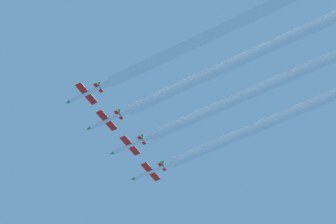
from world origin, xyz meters
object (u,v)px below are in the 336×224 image
object	(u,v)px
jet_far_left	(84,95)
jet_inner_left	(104,121)
jet_inner_right	(149,173)
jet_center	(128,146)

from	to	relation	value
jet_far_left	jet_inner_left	distance (m)	10.42
jet_inner_left	jet_inner_right	bearing A→B (deg)	0.85
jet_inner_left	jet_center	bearing A→B (deg)	-1.60
jet_far_left	jet_center	xyz separation A→B (m)	(21.36, 0.28, -0.19)
jet_far_left	jet_inner_left	size ratio (longest dim) A/B	1.00
jet_far_left	jet_inner_right	distance (m)	33.14
jet_far_left	jet_inner_right	xyz separation A→B (m)	(33.13, 0.92, 0.00)
jet_far_left	jet_inner_left	bearing A→B (deg)	3.23
jet_far_left	jet_inner_right	world-z (taller)	same
jet_far_left	jet_center	world-z (taller)	jet_far_left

